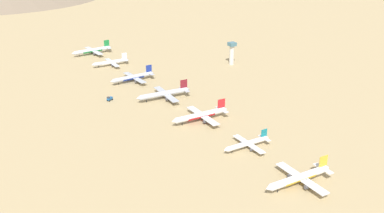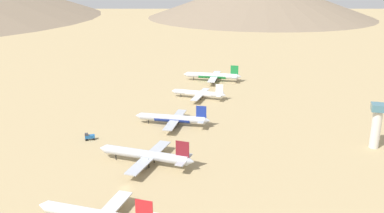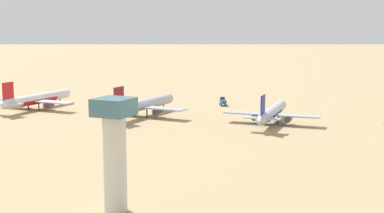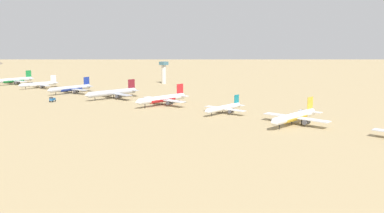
{
  "view_description": "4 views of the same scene",
  "coord_description": "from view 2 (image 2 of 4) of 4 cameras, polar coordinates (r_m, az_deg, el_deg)",
  "views": [
    {
      "loc": [
        153.25,
        281.2,
        135.39
      ],
      "look_at": [
        -5.76,
        11.52,
        4.62
      ],
      "focal_mm": 40.85,
      "sensor_mm": 36.0,
      "label": 1
    },
    {
      "loc": [
        -72.26,
        147.86,
        88.05
      ],
      "look_at": [
        -0.69,
        -97.49,
        6.17
      ],
      "focal_mm": 40.22,
      "sensor_mm": 36.0,
      "label": 2
    },
    {
      "loc": [
        -198.19,
        -134.41,
        38.6
      ],
      "look_at": [
        12.48,
        -40.39,
        3.36
      ],
      "focal_mm": 51.25,
      "sensor_mm": 36.0,
      "label": 3
    },
    {
      "loc": [
        188.18,
        231.67,
        44.76
      ],
      "look_at": [
        7.77,
        67.67,
        4.72
      ],
      "focal_mm": 37.11,
      "sensor_mm": 36.0,
      "label": 4
    }
  ],
  "objects": [
    {
      "name": "parked_jet_1",
      "position": [
        305.05,
        0.92,
        1.75
      ],
      "size": [
        40.5,
        32.82,
        11.7
      ],
      "color": "silver",
      "rests_on": "ground"
    },
    {
      "name": "parked_jet_0",
      "position": [
        353.6,
        2.77,
        4.1
      ],
      "size": [
        48.16,
        39.21,
        13.88
      ],
      "color": "silver",
      "rests_on": "ground"
    },
    {
      "name": "parked_jet_3",
      "position": [
        204.03,
        -6.02,
        -6.43
      ],
      "size": [
        49.17,
        39.93,
        14.18
      ],
      "color": "#B2B7C1",
      "rests_on": "ground"
    },
    {
      "name": "control_tower",
      "position": [
        237.73,
        23.29,
        -2.04
      ],
      "size": [
        7.2,
        7.2,
        23.64
      ],
      "color": "beige",
      "rests_on": "ground"
    },
    {
      "name": "service_truck",
      "position": [
        238.56,
        -13.46,
        -3.87
      ],
      "size": [
        5.69,
        4.9,
        3.9
      ],
      "color": "#1E5999",
      "rests_on": "ground"
    },
    {
      "name": "ground_plane",
      "position": [
        186.64,
        -8.77,
        -10.61
      ],
      "size": [
        2231.59,
        2231.59,
        0.0
      ],
      "primitive_type": "plane",
      "color": "tan"
    },
    {
      "name": "parked_jet_2",
      "position": [
        252.6,
        -2.52,
        -1.6
      ],
      "size": [
        45.68,
        37.15,
        13.17
      ],
      "color": "#B2B7C1",
      "rests_on": "ground"
    }
  ]
}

